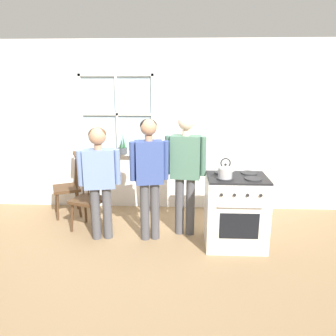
# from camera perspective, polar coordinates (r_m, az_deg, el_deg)

# --- Properties ---
(ground_plane) EXTENTS (16.00, 16.00, 0.00)m
(ground_plane) POSITION_cam_1_polar(r_m,az_deg,el_deg) (4.41, -5.00, -13.21)
(ground_plane) COLOR #937551
(wall_back) EXTENTS (6.40, 0.16, 2.70)m
(wall_back) POSITION_cam_1_polar(r_m,az_deg,el_deg) (5.33, -2.99, 6.88)
(wall_back) COLOR white
(wall_back) RESTS_ON ground_plane
(chair_by_window) EXTENTS (0.53, 0.51, 0.99)m
(chair_by_window) POSITION_cam_1_polar(r_m,az_deg,el_deg) (4.81, -13.61, -5.31)
(chair_by_window) COLOR #4C331E
(chair_by_window) RESTS_ON ground_plane
(chair_near_wall) EXTENTS (0.54, 0.55, 0.99)m
(chair_near_wall) POSITION_cam_1_polar(r_m,az_deg,el_deg) (5.41, -17.03, -3.31)
(chair_near_wall) COLOR #4C331E
(chair_near_wall) RESTS_ON ground_plane
(person_elderly_left) EXTENTS (0.56, 0.29, 1.51)m
(person_elderly_left) POSITION_cam_1_polar(r_m,az_deg,el_deg) (4.33, -11.88, -0.71)
(person_elderly_left) COLOR #4C4C51
(person_elderly_left) RESTS_ON ground_plane
(person_teen_center) EXTENTS (0.51, 0.28, 1.62)m
(person_teen_center) POSITION_cam_1_polar(r_m,az_deg,el_deg) (4.22, -3.29, -0.09)
(person_teen_center) COLOR #4C4C51
(person_teen_center) RESTS_ON ground_plane
(person_adult_right) EXTENTS (0.55, 0.26, 1.66)m
(person_adult_right) POSITION_cam_1_polar(r_m,az_deg,el_deg) (4.36, 3.06, 0.78)
(person_adult_right) COLOR #4C4C51
(person_adult_right) RESTS_ON ground_plane
(stove) EXTENTS (0.76, 0.68, 1.08)m
(stove) POSITION_cam_1_polar(r_m,az_deg,el_deg) (4.32, 11.65, -7.15)
(stove) COLOR white
(stove) RESTS_ON ground_plane
(kettle) EXTENTS (0.21, 0.17, 0.25)m
(kettle) POSITION_cam_1_polar(r_m,az_deg,el_deg) (4.00, 9.94, -0.53)
(kettle) COLOR #B7B7BC
(kettle) RESTS_ON stove
(potted_plant) EXTENTS (0.16, 0.16, 0.32)m
(potted_plant) POSITION_cam_1_polar(r_m,az_deg,el_deg) (5.36, -7.94, 3.30)
(potted_plant) COLOR #42474C
(potted_plant) RESTS_ON wall_back
(handbag) EXTENTS (0.24, 0.23, 0.31)m
(handbag) POSITION_cam_1_polar(r_m,az_deg,el_deg) (4.89, -12.32, -0.34)
(handbag) COLOR brown
(handbag) RESTS_ON chair_by_window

